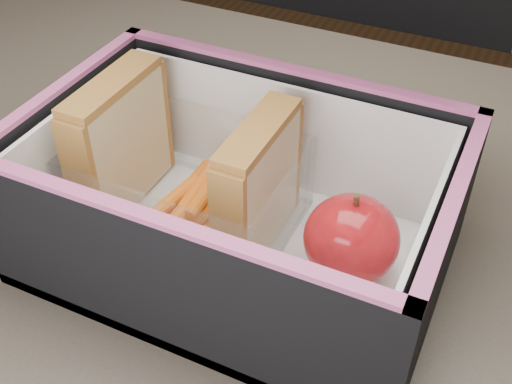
% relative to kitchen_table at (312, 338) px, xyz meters
% --- Properties ---
extents(kitchen_table, '(1.20, 0.80, 0.75)m').
position_rel_kitchen_table_xyz_m(kitchen_table, '(0.00, 0.00, 0.00)').
color(kitchen_table, brown).
rests_on(kitchen_table, ground).
extents(lunch_bag, '(0.31, 0.32, 0.29)m').
position_rel_kitchen_table_xyz_m(lunch_bag, '(-0.06, -0.01, 0.16)').
color(lunch_bag, black).
rests_on(lunch_bag, kitchen_table).
extents(plastic_tub, '(0.17, 0.12, 0.07)m').
position_rel_kitchen_table_xyz_m(plastic_tub, '(-0.11, -0.00, 0.14)').
color(plastic_tub, white).
rests_on(plastic_tub, lunch_bag).
extents(sandwich_left, '(0.03, 0.10, 0.11)m').
position_rel_kitchen_table_xyz_m(sandwich_left, '(-0.18, -0.00, 0.16)').
color(sandwich_left, '#CEBD85').
rests_on(sandwich_left, plastic_tub).
extents(sandwich_right, '(0.03, 0.10, 0.11)m').
position_rel_kitchen_table_xyz_m(sandwich_right, '(-0.05, -0.00, 0.16)').
color(sandwich_right, '#CEBD85').
rests_on(sandwich_right, plastic_tub).
extents(carrot_sticks, '(0.05, 0.16, 0.03)m').
position_rel_kitchen_table_xyz_m(carrot_sticks, '(-0.11, -0.00, 0.12)').
color(carrot_sticks, orange).
rests_on(carrot_sticks, plastic_tub).
extents(paper_napkin, '(0.09, 0.09, 0.01)m').
position_rel_kitchen_table_xyz_m(paper_napkin, '(0.03, -0.01, 0.11)').
color(paper_napkin, white).
rests_on(paper_napkin, lunch_bag).
extents(red_apple, '(0.08, 0.08, 0.07)m').
position_rel_kitchen_table_xyz_m(red_apple, '(0.03, -0.01, 0.14)').
color(red_apple, maroon).
rests_on(red_apple, paper_napkin).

